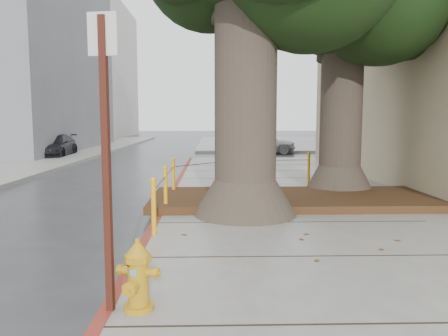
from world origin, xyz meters
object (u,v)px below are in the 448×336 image
object	(u,v)px
car_red	(426,142)
signpost	(106,147)
fire_hydrant	(138,275)
car_dark	(54,146)
car_silver	(262,142)

from	to	relation	value
car_red	signpost	bearing A→B (deg)	142.86
signpost	car_red	size ratio (longest dim) A/B	0.70
fire_hydrant	car_red	size ratio (longest dim) A/B	0.18
car_red	car_dark	distance (m)	20.97
signpost	car_red	distance (m)	25.12
fire_hydrant	car_dark	size ratio (longest dim) A/B	0.17
signpost	car_red	world-z (taller)	signpost
car_silver	car_dark	distance (m)	11.52
car_silver	car_dark	world-z (taller)	car_silver
fire_hydrant	car_red	bearing A→B (deg)	74.36
fire_hydrant	car_dark	world-z (taller)	car_dark
car_silver	car_red	bearing A→B (deg)	-84.69
fire_hydrant	signpost	xyz separation A→B (m)	(-0.28, 0.00, 1.27)
signpost	car_dark	size ratio (longest dim) A/B	0.68
car_red	car_silver	bearing A→B (deg)	84.00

